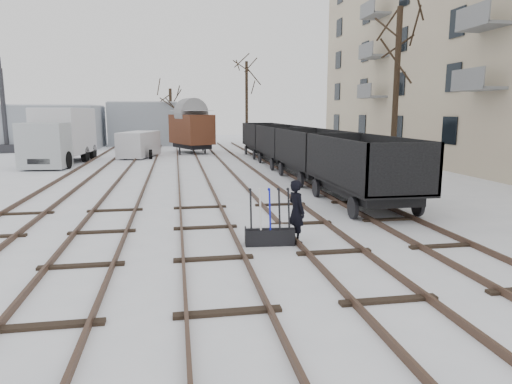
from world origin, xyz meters
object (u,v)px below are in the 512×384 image
worker (296,211)px  lorry (61,135)px  freight_wagon_a (362,180)px  box_van_wagon (191,128)px  panel_van (139,144)px  ground_frame (270,234)px  crane (6,128)px

worker → lorry: size_ratio=0.20×
freight_wagon_a → box_van_wagon: box_van_wagon is taller
worker → panel_van: bearing=-5.4°
ground_frame → panel_van: panel_van is taller
worker → freight_wagon_a: size_ratio=0.27×
box_van_wagon → crane: 16.00m
box_van_wagon → crane: bearing=146.3°
ground_frame → worker: bearing=12.1°
box_van_wagon → lorry: (-8.90, -7.00, -0.17)m
ground_frame → lorry: bearing=119.9°
lorry → panel_van: bearing=43.2°
worker → lorry: 23.44m
worker → panel_van: panel_van is taller
ground_frame → box_van_wagon: (-1.04, 27.94, 1.80)m
freight_wagon_a → lorry: (-14.37, 16.53, 0.94)m
panel_van → lorry: bearing=-125.5°
worker → ground_frame: bearing=78.7°
box_van_wagon → lorry: bearing=-163.8°
freight_wagon_a → box_van_wagon: size_ratio=1.19×
freight_wagon_a → worker: bearing=-130.5°
freight_wagon_a → panel_van: bearing=115.4°
crane → panel_van: bearing=-48.1°
freight_wagon_a → lorry: bearing=131.0°
lorry → panel_van: size_ratio=1.73×
crane → worker: bearing=-79.3°
box_van_wagon → crane: crane is taller
freight_wagon_a → panel_van: freight_wagon_a is taller
freight_wagon_a → crane: 34.13m
worker → lorry: bearing=8.2°
ground_frame → lorry: (-9.94, 20.94, 1.63)m
worker → panel_van: (-5.91, 24.54, 0.18)m
box_van_wagon → panel_van: 5.38m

